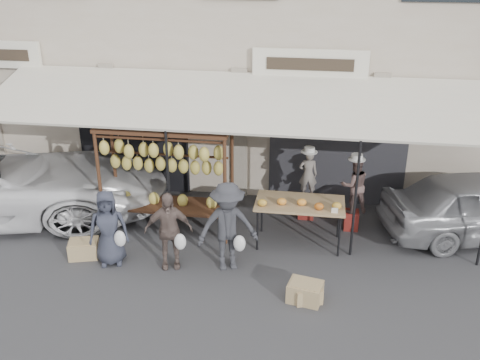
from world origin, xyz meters
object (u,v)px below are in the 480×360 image
Objects in this scene: produce_table at (300,205)px; vendor_left at (308,175)px; vendor_right at (354,185)px; customer_right at (228,227)px; customer_mid at (168,230)px; crate_far at (84,249)px; crate_near_a at (305,292)px; banana_rack at (165,159)px; customer_left at (108,228)px; crate_near_b at (308,294)px.

vendor_left is (0.10, 1.19, 0.13)m from produce_table.
vendor_right is 0.70× the size of customer_right.
vendor_right reaches higher than produce_table.
customer_right is at bearing -8.71° from customer_mid.
crate_near_a is at bearing -9.96° from crate_far.
banana_rack is 2.01m from customer_right.
crate_far is (-0.59, 0.12, -0.56)m from customer_left.
customer_mid is 1.07m from customer_right.
banana_rack is 2.42× the size of vendor_left.
banana_rack is at bearing -7.23° from vendor_right.
customer_right is at bearing 53.20° from vendor_left.
customer_right reaches higher than customer_left.
banana_rack is 3.76m from crate_near_a.
vendor_left is at bearing 29.04° from crate_far.
banana_rack reaches higher than customer_left.
customer_right is (1.45, -1.19, -0.73)m from banana_rack.
produce_table is 1.60m from customer_right.
banana_rack is 1.77× the size of customer_mid.
customer_left is at bearing -11.34° from crate_far.
crate_far is (-5.02, -1.87, -0.83)m from vendor_right.
crate_near_b is (0.15, -3.00, -0.87)m from vendor_left.
customer_left is at bearing 7.29° from vendor_right.
customer_mid reaches higher than produce_table.
customer_mid is 2.69m from crate_near_b.
vendor_left reaches higher than customer_mid.
customer_left reaches higher than crate_far.
produce_table reaches higher than crate_near_a.
banana_rack is at bearing 92.34° from customer_mid.
crate_near_a is 0.05m from crate_near_b.
customer_mid reaches higher than crate_near_a.
produce_table is 1.95m from crate_near_a.
customer_mid is (0.39, -1.30, -0.84)m from banana_rack.
crate_near_b is (1.47, -0.78, -0.71)m from customer_right.
customer_right is 1.81m from crate_near_b.
vendor_left reaches higher than crate_near_a.
produce_table is 3.19× the size of crate_far.
banana_rack reaches higher than vendor_left.
crate_far is (-2.75, -0.04, -0.68)m from customer_right.
vendor_left is at bearing 20.28° from banana_rack.
customer_mid is at bearing -2.04° from crate_far.
banana_rack is 1.80× the size of customer_left.
vendor_left is 2.01× the size of crate_far.
crate_near_b is 0.83× the size of crate_far.
crate_near_a is (2.49, -0.67, -0.57)m from customer_mid.
customer_right is at bearing -39.51° from banana_rack.
crate_near_a is (0.21, -1.81, -0.70)m from produce_table.
produce_table is 3.12× the size of crate_near_a.
crate_near_b is 4.29m from crate_far.
crate_near_a is 4.25m from crate_far.
crate_far reaches higher than crate_near_b.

